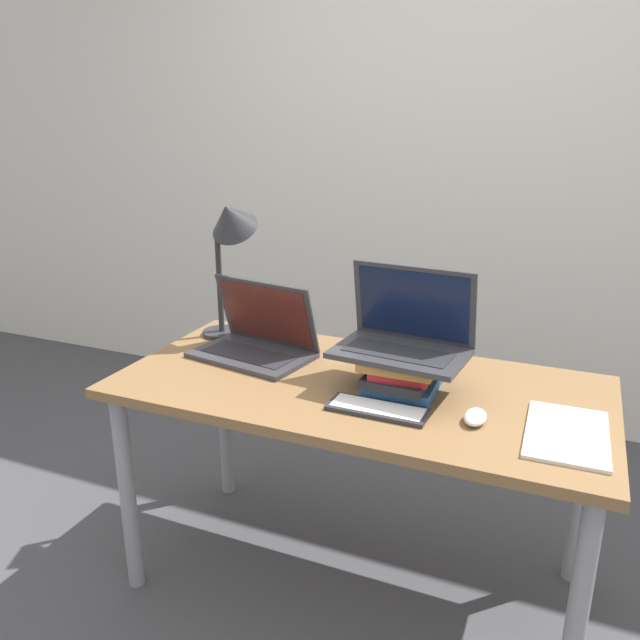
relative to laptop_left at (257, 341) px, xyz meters
The scene contains 9 objects.
wall_back 1.50m from the laptop_left, 73.80° to the left, with size 8.00×0.05×2.70m.
desk 0.42m from the laptop_left, 12.24° to the right, with size 1.43×0.70×0.71m.
laptop_left is the anchor object (origin of this frame).
book_stack 0.53m from the laptop_left, ahead, with size 0.21×0.28×0.11m.
laptop_on_books 0.53m from the laptop_left, ahead, with size 0.39×0.27×0.24m.
wireless_keyboard 0.55m from the laptop_left, 26.05° to the right, with size 0.27×0.11×0.01m.
mouse 0.78m from the laptop_left, 15.31° to the right, with size 0.06×0.10×0.03m.
notepad 0.99m from the laptop_left, 10.99° to the right, with size 0.20×0.32×0.01m.
desk_lamp 0.37m from the laptop_left, 146.30° to the left, with size 0.23×0.20×0.52m.
Camera 1 is at (0.56, -1.26, 1.46)m, focal length 35.00 mm.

